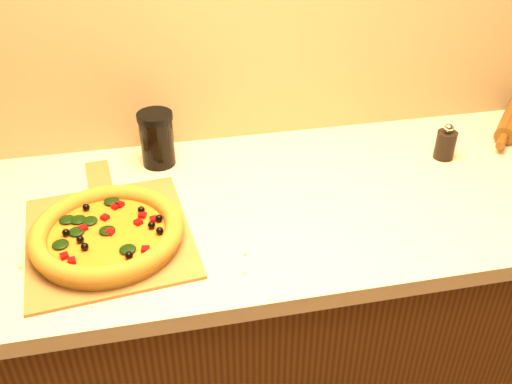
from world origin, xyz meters
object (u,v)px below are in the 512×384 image
object	(u,v)px
rolling_pin	(512,117)
dark_jar	(157,139)
pizza_peel	(108,232)
pepper_grinder	(445,144)
pizza	(107,233)

from	to	relation	value
rolling_pin	dark_jar	xyz separation A→B (m)	(-1.03, -0.00, 0.05)
rolling_pin	dark_jar	world-z (taller)	dark_jar
pizza_peel	rolling_pin	xyz separation A→B (m)	(1.16, 0.28, 0.02)
rolling_pin	pepper_grinder	bearing A→B (deg)	-155.28
pizza	dark_jar	size ratio (longest dim) A/B	2.24
pizza	dark_jar	bearing A→B (deg)	67.72
pizza_peel	pepper_grinder	distance (m)	0.90
pepper_grinder	dark_jar	xyz separation A→B (m)	(-0.75, 0.13, 0.03)
rolling_pin	dark_jar	size ratio (longest dim) A/B	2.16
pizza_peel	pizza	size ratio (longest dim) A/B	1.65
pizza	pepper_grinder	distance (m)	0.90
rolling_pin	dark_jar	bearing A→B (deg)	-179.73
pepper_grinder	rolling_pin	bearing A→B (deg)	24.72
pizza	rolling_pin	bearing A→B (deg)	15.41
pizza_peel	pizza	xyz separation A→B (m)	(0.00, -0.04, 0.03)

